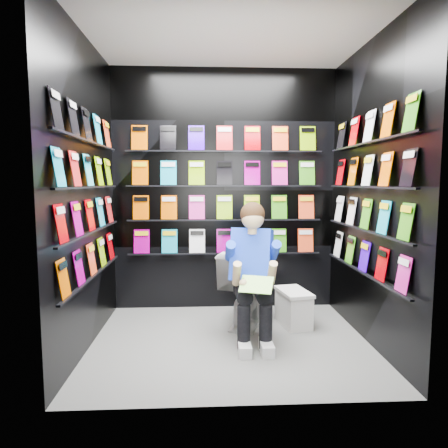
{
  "coord_description": "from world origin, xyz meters",
  "views": [
    {
      "loc": [
        -0.23,
        -3.35,
        1.4
      ],
      "look_at": [
        -0.05,
        0.15,
        1.02
      ],
      "focal_mm": 32.0,
      "sensor_mm": 36.0,
      "label": 1
    }
  ],
  "objects": [
    {
      "name": "floor",
      "position": [
        0.0,
        0.0,
        0.0
      ],
      "size": [
        2.4,
        2.4,
        0.0
      ],
      "primitive_type": "plane",
      "color": "slate",
      "rests_on": "ground"
    },
    {
      "name": "ceiling",
      "position": [
        0.0,
        0.0,
        2.6
      ],
      "size": [
        2.4,
        2.4,
        0.0
      ],
      "primitive_type": "plane",
      "color": "white",
      "rests_on": "floor"
    },
    {
      "name": "wall_back",
      "position": [
        0.0,
        1.0,
        1.3
      ],
      "size": [
        2.4,
        0.04,
        2.6
      ],
      "primitive_type": "cube",
      "color": "black",
      "rests_on": "floor"
    },
    {
      "name": "wall_front",
      "position": [
        0.0,
        -1.0,
        1.3
      ],
      "size": [
        2.4,
        0.04,
        2.6
      ],
      "primitive_type": "cube",
      "color": "black",
      "rests_on": "floor"
    },
    {
      "name": "wall_left",
      "position": [
        -1.2,
        0.0,
        1.3
      ],
      "size": [
        0.04,
        2.0,
        2.6
      ],
      "primitive_type": "cube",
      "color": "black",
      "rests_on": "floor"
    },
    {
      "name": "wall_right",
      "position": [
        1.2,
        0.0,
        1.3
      ],
      "size": [
        0.04,
        2.0,
        2.6
      ],
      "primitive_type": "cube",
      "color": "black",
      "rests_on": "floor"
    },
    {
      "name": "comics_back",
      "position": [
        0.0,
        0.97,
        1.31
      ],
      "size": [
        2.1,
        0.06,
        1.37
      ],
      "primitive_type": null,
      "color": "red",
      "rests_on": "wall_back"
    },
    {
      "name": "comics_left",
      "position": [
        -1.17,
        0.0,
        1.31
      ],
      "size": [
        0.06,
        1.7,
        1.37
      ],
      "primitive_type": null,
      "color": "red",
      "rests_on": "wall_left"
    },
    {
      "name": "comics_right",
      "position": [
        1.17,
        0.0,
        1.31
      ],
      "size": [
        0.06,
        1.7,
        1.37
      ],
      "primitive_type": null,
      "color": "red",
      "rests_on": "wall_right"
    },
    {
      "name": "toilet",
      "position": [
        0.19,
        0.47,
        0.37
      ],
      "size": [
        0.64,
        0.85,
        0.73
      ],
      "primitive_type": "imported",
      "rotation": [
        0.0,
        0.0,
        2.81
      ],
      "color": "white",
      "rests_on": "floor"
    },
    {
      "name": "longbox",
      "position": [
        0.64,
        0.39,
        0.16
      ],
      "size": [
        0.3,
        0.45,
        0.31
      ],
      "primitive_type": "cube",
      "rotation": [
        0.0,
        0.0,
        0.18
      ],
      "color": "silver",
      "rests_on": "floor"
    },
    {
      "name": "longbox_lid",
      "position": [
        0.64,
        0.39,
        0.33
      ],
      "size": [
        0.33,
        0.48,
        0.03
      ],
      "primitive_type": "cube",
      "rotation": [
        0.0,
        0.0,
        0.18
      ],
      "color": "silver",
      "rests_on": "longbox"
    },
    {
      "name": "reader",
      "position": [
        0.19,
        0.09,
        0.74
      ],
      "size": [
        0.68,
        0.81,
        1.28
      ],
      "primitive_type": null,
      "rotation": [
        0.0,
        0.0,
        -0.34
      ],
      "color": "#0B32D8",
      "rests_on": "toilet"
    },
    {
      "name": "held_comic",
      "position": [
        0.19,
        -0.26,
        0.58
      ],
      "size": [
        0.3,
        0.23,
        0.11
      ],
      "primitive_type": "cube",
      "rotation": [
        -0.96,
        0.0,
        -0.34
      ],
      "color": "#2DB55E",
      "rests_on": "reader"
    }
  ]
}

